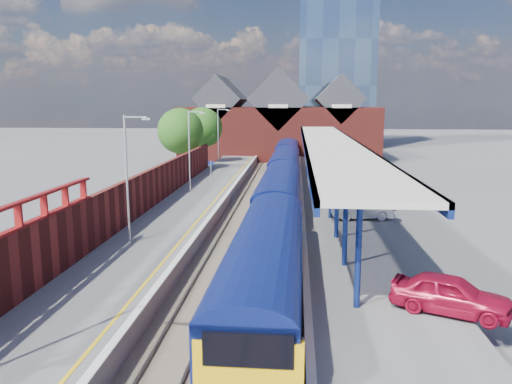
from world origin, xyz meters
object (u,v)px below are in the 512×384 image
lamp_post_d (219,135)px  platform_sign (211,170)px  lamp_post_c (191,146)px  lamp_post_b (129,171)px  parked_car_silver (362,209)px  parked_car_blue (351,183)px  parked_car_red (451,294)px  parked_car_dark (368,201)px  train (283,177)px  relay_cabinet (298,357)px

lamp_post_d → platform_sign: lamp_post_d is taller
lamp_post_c → platform_sign: bearing=55.7°
lamp_post_b → parked_car_silver: (13.43, 6.76, -3.33)m
lamp_post_c → parked_car_blue: lamp_post_c is taller
platform_sign → parked_car_red: platform_sign is taller
platform_sign → parked_car_silver: bearing=-43.0°
platform_sign → parked_car_dark: 15.21m
parked_car_dark → parked_car_blue: parked_car_blue is taller
parked_car_blue → lamp_post_d: bearing=56.5°
parked_car_dark → parked_car_blue: bearing=9.5°
parked_car_blue → parked_car_dark: bearing=-165.9°
parked_car_red → train: bearing=39.2°
train → lamp_post_c: lamp_post_c is taller
parked_car_dark → relay_cabinet: (-5.10, -21.09, -1.10)m
lamp_post_d → parked_car_dark: 26.43m
platform_sign → parked_car_silver: size_ratio=0.62×
lamp_post_c → relay_cabinet: size_ratio=7.00×
lamp_post_d → parked_car_red: size_ratio=1.65×
parked_car_silver → parked_car_dark: size_ratio=0.97×
train → relay_cabinet: (1.31, -29.29, -1.62)m
lamp_post_b → parked_car_blue: size_ratio=1.50×
lamp_post_d → platform_sign: 14.25m
train → lamp_post_d: size_ratio=9.42×
parked_car_red → parked_car_dark: bearing=26.1°
lamp_post_b → parked_car_dark: 17.75m
lamp_post_d → relay_cabinet: bearing=-78.0°
lamp_post_c → parked_car_dark: size_ratio=1.69×
parked_car_blue → lamp_post_b: bearing=154.0°
platform_sign → lamp_post_b: bearing=-94.3°
platform_sign → relay_cabinet: 30.18m
lamp_post_c → lamp_post_d: bearing=90.0°
lamp_post_b → platform_sign: (1.36, 18.00, -2.30)m
parked_car_silver → lamp_post_b: bearing=109.1°
lamp_post_d → parked_car_silver: 28.78m
platform_sign → relay_cabinet: bearing=-75.0°
lamp_post_b → platform_sign: 18.20m
parked_car_dark → parked_car_blue: (-0.36, 8.09, 0.05)m
lamp_post_c → parked_car_dark: 15.83m
platform_sign → relay_cabinet: (7.80, -29.07, -2.19)m
train → platform_sign: (-6.49, -0.21, 0.57)m
parked_car_red → parked_car_dark: 18.28m
platform_sign → parked_car_blue: (12.54, 0.10, -1.04)m
lamp_post_b → relay_cabinet: 15.06m
lamp_post_d → parked_car_blue: 19.94m
relay_cabinet → platform_sign: bearing=119.3°
parked_car_silver → lamp_post_d: bearing=20.4°
lamp_post_c → parked_car_blue: bearing=8.6°
lamp_post_b → lamp_post_c: size_ratio=1.00×
lamp_post_d → parked_car_blue: bearing=-45.0°
lamp_post_b → parked_car_dark: size_ratio=1.69×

